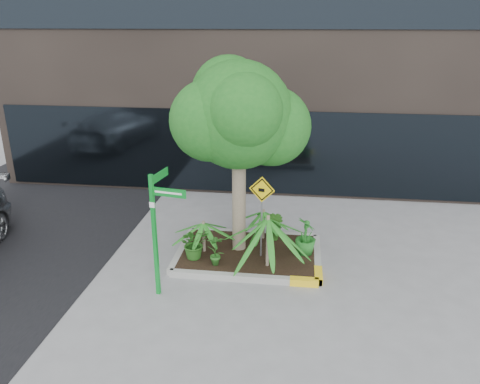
# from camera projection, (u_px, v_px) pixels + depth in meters

# --- Properties ---
(ground) EXTENTS (80.00, 80.00, 0.00)m
(ground) POSITION_uv_depth(u_px,v_px,m) (238.00, 262.00, 10.76)
(ground) COLOR gray
(ground) RESTS_ON ground
(planter) EXTENTS (3.35, 2.36, 0.15)m
(planter) POSITION_uv_depth(u_px,v_px,m) (250.00, 253.00, 10.95)
(planter) COLOR #9E9E99
(planter) RESTS_ON ground
(tree) EXTENTS (3.03, 2.69, 4.54)m
(tree) POSITION_uv_depth(u_px,v_px,m) (239.00, 115.00, 10.05)
(tree) COLOR gray
(tree) RESTS_ON ground
(palm_front) EXTENTS (1.34, 1.34, 1.49)m
(palm_front) POSITION_uv_depth(u_px,v_px,m) (268.00, 219.00, 9.94)
(palm_front) COLOR gray
(palm_front) RESTS_ON ground
(palm_left) EXTENTS (0.85, 0.85, 0.95)m
(palm_left) POSITION_uv_depth(u_px,v_px,m) (204.00, 223.00, 10.72)
(palm_left) COLOR gray
(palm_left) RESTS_ON ground
(palm_back) EXTENTS (0.86, 0.86, 0.95)m
(palm_back) POSITION_uv_depth(u_px,v_px,m) (264.00, 211.00, 11.38)
(palm_back) COLOR gray
(palm_back) RESTS_ON ground
(shrub_a) EXTENTS (0.91, 0.91, 0.73)m
(shrub_a) POSITION_uv_depth(u_px,v_px,m) (194.00, 243.00, 10.54)
(shrub_a) COLOR #245A19
(shrub_a) RESTS_ON planter
(shrub_b) EXTENTS (0.62, 0.62, 0.87)m
(shrub_b) POSITION_uv_depth(u_px,v_px,m) (306.00, 236.00, 10.71)
(shrub_b) COLOR #217023
(shrub_b) RESTS_ON planter
(shrub_c) EXTENTS (0.45, 0.45, 0.74)m
(shrub_c) POSITION_uv_depth(u_px,v_px,m) (216.00, 250.00, 10.23)
(shrub_c) COLOR #255F1D
(shrub_c) RESTS_ON planter
(shrub_d) EXTENTS (0.59, 0.59, 0.77)m
(shrub_d) POSITION_uv_depth(u_px,v_px,m) (275.00, 225.00, 11.40)
(shrub_d) COLOR #2E691E
(shrub_d) RESTS_ON planter
(street_sign_post) EXTENTS (0.75, 0.83, 2.55)m
(street_sign_post) POSITION_uv_depth(u_px,v_px,m) (157.00, 222.00, 9.02)
(street_sign_post) COLOR #0D9229
(street_sign_post) RESTS_ON ground
(cattle_sign) EXTENTS (0.58, 0.14, 1.92)m
(cattle_sign) POSITION_uv_depth(u_px,v_px,m) (262.00, 203.00, 10.30)
(cattle_sign) COLOR slate
(cattle_sign) RESTS_ON ground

